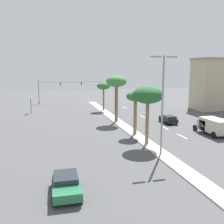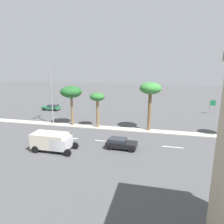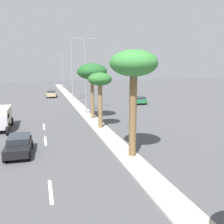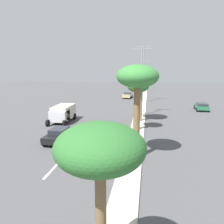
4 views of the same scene
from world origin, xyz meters
The scene contains 14 objects.
ground_plane centered at (0.00, 37.31, 0.00)m, with size 160.00×160.00×0.00m, color #4C4C4F.
median_curb centered at (0.00, 47.97, 0.06)m, with size 1.80×95.93×0.12m, color #B7B2A3.
lane_stripe_near centered at (-6.00, 23.21, 0.01)m, with size 0.20×2.80×0.01m, color silver.
lane_stripe_inboard centered at (-6.00, 32.81, 0.01)m, with size 0.20×2.80×0.01m, color silver.
lane_stripe_mid centered at (-6.00, 38.26, 0.01)m, with size 0.20×2.80×0.01m, color silver.
palm_tree_trailing centered at (0.34, 26.80, 6.85)m, with size 3.51×3.51×7.98m.
palm_tree_outboard centered at (0.01, 35.62, 5.17)m, with size 2.57×2.57×6.06m.
palm_tree_far centered at (0.20, 40.48, 6.04)m, with size 3.77×3.77×7.06m.
street_lamp_front centered at (0.10, 44.30, 6.22)m, with size 2.90×0.24×10.49m.
street_lamp_rear centered at (0.05, 58.09, 6.92)m, with size 2.90×0.24×11.86m.
street_lamp_mid centered at (0.18, 78.99, 5.59)m, with size 2.90×0.24×9.27m.
sedan_green_inboard centered at (10.79, 50.60, 0.73)m, with size 2.20×4.14×1.34m.
sedan_tan_front centered at (-3.78, 64.37, 0.74)m, with size 2.26×4.59×1.35m.
sedan_black_far centered at (-8.10, 29.95, 0.75)m, with size 2.09×4.08×1.39m.
Camera 3 is at (-6.31, 10.14, 7.08)m, focal length 39.03 mm.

